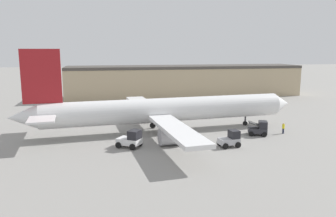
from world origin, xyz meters
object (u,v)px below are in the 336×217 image
Objects in this scene: ground_crew_worker at (283,128)px; pushback_tug at (131,139)px; airplane at (161,110)px; baggage_tug at (230,139)px; belt_loader_truck at (259,128)px.

pushback_tug is at bearing -27.52° from ground_crew_worker.
airplane is 18.39m from ground_crew_worker.
airplane is at bearing 88.82° from pushback_tug.
airplane reaches higher than baggage_tug.
pushback_tug is at bearing -130.34° from airplane.
baggage_tug is (7.35, -9.54, -2.30)m from airplane.
baggage_tug is at bearing -121.87° from belt_loader_truck.
ground_crew_worker is 0.59× the size of baggage_tug.
belt_loader_truck is (-3.95, -0.06, 0.12)m from ground_crew_worker.
airplane is 14.66m from belt_loader_truck.
baggage_tug is at bearing -57.50° from airplane.
baggage_tug reaches higher than ground_crew_worker.
airplane is 12.31× the size of pushback_tug.
airplane is 9.28m from pushback_tug.
belt_loader_truck is at bearing 30.12° from baggage_tug.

